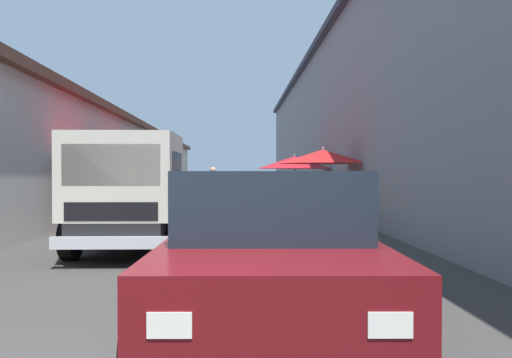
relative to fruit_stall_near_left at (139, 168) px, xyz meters
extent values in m
plane|color=#3D3A38|center=(-1.14, -2.97, -1.63)|extent=(90.00, 90.00, 0.00)
cube|color=beige|center=(1.11, 4.43, 0.11)|extent=(49.50, 7.00, 3.48)
cube|color=#4C3328|center=(1.11, 4.43, 1.97)|extent=(49.80, 7.50, 0.24)
cube|color=gray|center=(1.11, -10.37, 1.75)|extent=(49.50, 7.00, 6.75)
cube|color=#383D4C|center=(1.11, -10.37, 5.25)|extent=(49.80, 7.50, 0.24)
cylinder|color=#9E9EA3|center=(-0.03, -0.04, -0.60)|extent=(0.06, 0.06, 2.04)
cone|color=red|center=(-0.03, -0.04, 0.26)|extent=(2.73, 2.73, 0.32)
sphere|color=#9E9EA3|center=(-0.03, -0.04, 0.46)|extent=(0.07, 0.07, 0.07)
cube|color=olive|center=(0.12, 0.19, -1.24)|extent=(0.97, 0.65, 0.78)
sphere|color=orange|center=(-0.05, 0.15, -0.75)|extent=(0.09, 0.09, 0.09)
sphere|color=orange|center=(0.20, 0.09, -0.80)|extent=(0.09, 0.09, 0.09)
sphere|color=orange|center=(-0.03, 0.29, -0.80)|extent=(0.09, 0.09, 0.09)
sphere|color=orange|center=(0.31, 0.06, -0.80)|extent=(0.09, 0.09, 0.09)
sphere|color=orange|center=(0.22, -0.02, -0.80)|extent=(0.09, 0.09, 0.09)
sphere|color=orange|center=(0.24, 0.16, -0.80)|extent=(0.09, 0.09, 0.09)
cylinder|color=#9E9EA3|center=(1.13, -5.57, -0.59)|extent=(0.06, 0.06, 2.06)
cone|color=red|center=(1.13, -5.57, 0.21)|extent=(2.79, 2.79, 0.46)
sphere|color=#9E9EA3|center=(1.13, -5.57, 0.48)|extent=(0.07, 0.07, 0.07)
cube|color=brown|center=(1.12, -5.47, -1.27)|extent=(0.72, 0.64, 0.71)
sphere|color=orange|center=(0.94, -5.42, -0.82)|extent=(0.09, 0.09, 0.09)
sphere|color=orange|center=(0.98, -5.46, -0.87)|extent=(0.09, 0.09, 0.09)
sphere|color=orange|center=(0.91, -5.58, -0.87)|extent=(0.09, 0.09, 0.09)
sphere|color=orange|center=(1.37, -5.53, -0.87)|extent=(0.09, 0.09, 0.09)
sphere|color=orange|center=(1.32, -5.39, -0.87)|extent=(0.09, 0.09, 0.09)
cylinder|color=#9E9EA3|center=(-2.98, -5.93, -0.57)|extent=(0.06, 0.06, 2.12)
cone|color=red|center=(-2.98, -5.93, 0.29)|extent=(2.57, 2.57, 0.40)
sphere|color=#9E9EA3|center=(-2.98, -5.93, 0.53)|extent=(0.07, 0.07, 0.07)
cube|color=#9E7547|center=(-3.09, -5.81, -1.28)|extent=(0.70, 0.57, 0.70)
sphere|color=orange|center=(-3.32, -5.76, -0.88)|extent=(0.09, 0.09, 0.09)
sphere|color=orange|center=(-2.95, -5.73, -0.83)|extent=(0.09, 0.09, 0.09)
sphere|color=orange|center=(-2.94, -5.92, -0.88)|extent=(0.09, 0.09, 0.09)
sphere|color=orange|center=(-3.10, -5.95, -0.88)|extent=(0.09, 0.09, 0.09)
sphere|color=orange|center=(-3.17, -5.96, -0.88)|extent=(0.09, 0.09, 0.09)
sphere|color=orange|center=(-3.26, -5.94, -0.88)|extent=(0.09, 0.09, 0.09)
cylinder|color=#9E9EA3|center=(-4.42, -0.34, -0.48)|extent=(0.06, 0.06, 2.29)
cone|color=red|center=(-4.42, -0.34, 0.47)|extent=(2.90, 2.90, 0.39)
sphere|color=#9E9EA3|center=(-4.42, -0.34, 0.70)|extent=(0.07, 0.07, 0.07)
cube|color=olive|center=(-4.49, -0.42, -1.26)|extent=(0.80, 0.72, 0.73)
sphere|color=orange|center=(-4.60, -0.65, -0.85)|extent=(0.09, 0.09, 0.09)
sphere|color=orange|center=(-4.61, -0.29, -0.85)|extent=(0.09, 0.09, 0.09)
sphere|color=orange|center=(-4.22, -0.51, -0.85)|extent=(0.09, 0.09, 0.09)
sphere|color=orange|center=(-4.65, -0.33, -0.85)|extent=(0.09, 0.09, 0.09)
sphere|color=orange|center=(-4.72, -0.36, -0.85)|extent=(0.09, 0.09, 0.09)
cube|color=#600F14|center=(-12.62, -3.72, -1.06)|extent=(3.96, 1.86, 0.64)
cube|color=#19232D|center=(-12.47, -3.72, -0.46)|extent=(2.39, 1.60, 0.56)
cube|color=silver|center=(-14.57, -4.23, -1.00)|extent=(0.07, 0.24, 0.14)
cube|color=silver|center=(-14.53, -3.06, -1.00)|extent=(0.07, 0.24, 0.14)
cylinder|color=black|center=(-13.98, -4.53, -1.33)|extent=(0.61, 0.22, 0.60)
cylinder|color=black|center=(-13.91, -2.81, -1.33)|extent=(0.61, 0.22, 0.60)
cylinder|color=black|center=(-11.33, -4.62, -1.33)|extent=(0.61, 0.22, 0.60)
cylinder|color=black|center=(-11.26, -2.90, -1.33)|extent=(0.61, 0.22, 0.60)
cube|color=black|center=(-7.37, -1.58, -1.13)|extent=(4.82, 1.55, 0.36)
cube|color=beige|center=(-9.00, -1.55, -0.25)|extent=(1.56, 1.78, 1.40)
cube|color=#19232D|center=(-9.74, -1.54, -0.07)|extent=(0.08, 1.47, 0.63)
cube|color=#19232D|center=(-9.00, -1.55, -0.07)|extent=(1.07, 1.79, 0.45)
cube|color=black|center=(-9.75, -1.54, -0.77)|extent=(0.08, 1.40, 0.28)
cube|color=silver|center=(-9.83, -1.54, -1.23)|extent=(0.15, 1.75, 0.18)
cube|color=gray|center=(-6.57, -2.41, -0.70)|extent=(3.16, 0.11, 0.50)
cube|color=gray|center=(-6.54, -0.77, -0.70)|extent=(3.16, 0.11, 0.50)
cube|color=gray|center=(-5.00, -1.62, -0.70)|extent=(0.09, 1.65, 0.50)
cylinder|color=black|center=(-9.02, -2.42, -1.27)|extent=(0.72, 0.23, 0.72)
cylinder|color=black|center=(-8.99, -0.67, -1.27)|extent=(0.72, 0.23, 0.72)
cylinder|color=black|center=(-5.94, -2.48, -1.27)|extent=(0.72, 0.23, 0.72)
cylinder|color=black|center=(-5.92, -0.73, -1.27)|extent=(0.72, 0.23, 0.72)
cylinder|color=#232328|center=(-5.79, -0.34, -1.22)|extent=(0.14, 0.14, 0.81)
cylinder|color=#232328|center=(-5.84, -0.18, -1.22)|extent=(0.14, 0.14, 0.81)
cube|color=#33518C|center=(-5.81, -0.26, -0.51)|extent=(0.34, 0.51, 0.61)
sphere|color=tan|center=(-5.81, -0.26, -0.10)|extent=(0.22, 0.22, 0.22)
cylinder|color=#33518C|center=(-5.73, -0.53, -0.48)|extent=(0.08, 0.08, 0.55)
cylinder|color=#33518C|center=(-5.90, 0.01, -0.48)|extent=(0.08, 0.08, 0.55)
cylinder|color=#232328|center=(1.73, -2.55, -1.21)|extent=(0.14, 0.14, 0.83)
cylinder|color=#232328|center=(1.85, -2.43, -1.21)|extent=(0.14, 0.14, 0.83)
cube|color=#33518C|center=(1.79, -2.49, -0.49)|extent=(0.49, 0.47, 0.62)
sphere|color=tan|center=(1.79, -2.49, -0.07)|extent=(0.23, 0.23, 0.23)
cylinder|color=#33518C|center=(1.57, -2.69, -0.46)|extent=(0.08, 0.08, 0.56)
cylinder|color=#33518C|center=(2.00, -2.29, -0.46)|extent=(0.08, 0.08, 0.56)
camera|label=1|loc=(-17.14, -3.42, -0.19)|focal=34.29mm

